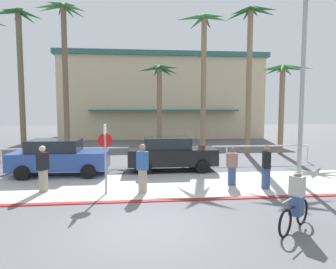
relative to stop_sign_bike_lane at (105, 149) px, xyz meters
name	(u,v)px	position (x,y,z in m)	size (l,w,h in m)	color
ground_plane	(141,161)	(1.28, 6.81, -1.68)	(80.00, 80.00, 0.00)	#5B5B60
sidewalk_strip	(141,186)	(1.28, 1.01, -1.67)	(44.00, 4.00, 0.02)	beige
curb_paint	(142,201)	(1.28, -0.99, -1.66)	(44.00, 0.24, 0.03)	maroon
building_backdrop	(161,97)	(3.80, 23.77, 2.83)	(21.89, 11.34, 8.98)	beige
rail_fence	(141,150)	(1.28, 5.31, -0.83)	(19.61, 0.08, 1.04)	white
stop_sign_bike_lane	(105,149)	(0.00, 0.00, 0.00)	(0.52, 0.56, 2.56)	gray
streetlight_curb	(306,80)	(7.88, 0.56, 2.60)	(0.24, 2.54, 7.50)	#9EA0A5
palm_tree_2	(20,53)	(-6.42, 9.30, 5.03)	(3.46, 3.16, 9.55)	brown
palm_tree_3	(64,42)	(-3.66, 9.48, 5.83)	(3.29, 3.59, 10.06)	brown
palm_tree_4	(159,86)	(2.66, 9.90, 3.07)	(2.92, 3.23, 6.23)	#756047
palm_tree_5	(204,56)	(5.53, 8.66, 4.98)	(3.49, 3.19, 9.38)	#846B4C
palm_tree_6	(250,47)	(8.58, 8.34, 5.53)	(3.18, 3.01, 9.88)	#846B4C
palm_tree_7	(283,83)	(11.06, 8.52, 3.21)	(3.54, 3.18, 6.19)	#846B4C
car_blue_1	(59,157)	(-2.51, 3.29, -0.81)	(4.40, 2.02, 1.69)	#284793
car_black_2	(171,153)	(2.81, 3.87, -0.81)	(4.40, 2.02, 1.69)	black
cyclist_black_0	(296,203)	(5.23, -3.62, -0.98)	(1.45, 1.20, 1.50)	black
pedestrian_0	(143,170)	(1.34, -0.02, -0.82)	(0.46, 0.40, 1.83)	gray
pedestrian_1	(232,168)	(4.98, 0.75, -0.96)	(0.42, 0.34, 1.56)	#384C7A
pedestrian_2	(43,171)	(-2.36, 0.49, -0.86)	(0.43, 0.47, 1.76)	gray
pedestrian_3	(266,169)	(6.12, 0.09, -0.89)	(0.38, 0.45, 1.71)	#384C7A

